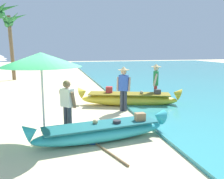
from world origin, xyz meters
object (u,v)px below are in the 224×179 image
at_px(palm_tree_leaning_seaward, 10,25).
at_px(person_vendor_assistant, 156,81).
at_px(patio_umbrella_large, 41,60).
at_px(paddle, 104,149).
at_px(boat_yellow_midground, 129,99).
at_px(person_vendor_hatted, 124,86).
at_px(person_tourist_customer, 67,104).
at_px(boat_cyan_foreground, 102,131).

bearing_deg(palm_tree_leaning_seaward, person_vendor_assistant, -54.25).
bearing_deg(patio_umbrella_large, paddle, -35.27).
bearing_deg(palm_tree_leaning_seaward, boat_yellow_midground, -58.98).
distance_m(palm_tree_leaning_seaward, paddle, 16.03).
xyz_separation_m(person_vendor_hatted, person_tourist_customer, (-2.30, -2.14, -0.13)).
bearing_deg(paddle, patio_umbrella_large, 144.73).
relative_size(person_tourist_customer, palm_tree_leaning_seaward, 0.30).
bearing_deg(boat_cyan_foreground, patio_umbrella_large, 165.29).
xyz_separation_m(boat_cyan_foreground, boat_yellow_midground, (1.92, 3.75, 0.04)).
xyz_separation_m(boat_yellow_midground, palm_tree_leaning_seaward, (-6.30, 10.48, 3.92)).
bearing_deg(palm_tree_leaning_seaward, person_tourist_customer, -75.31).
bearing_deg(person_vendor_assistant, person_vendor_hatted, -154.22).
relative_size(person_vendor_hatted, person_tourist_customer, 1.12).
bearing_deg(palm_tree_leaning_seaward, paddle, -73.80).
bearing_deg(paddle, person_vendor_hatted, 67.07).
bearing_deg(person_vendor_assistant, boat_cyan_foreground, -129.93).
xyz_separation_m(patio_umbrella_large, palm_tree_leaning_seaward, (-2.87, 13.84, 2.04)).
bearing_deg(paddle, palm_tree_leaning_seaward, 106.20).
bearing_deg(patio_umbrella_large, boat_yellow_midground, 44.30).
distance_m(boat_cyan_foreground, person_vendor_hatted, 3.36).
bearing_deg(person_vendor_assistant, palm_tree_leaning_seaward, 125.75).
xyz_separation_m(boat_cyan_foreground, person_vendor_assistant, (3.15, 3.76, 0.78)).
height_order(boat_cyan_foreground, patio_umbrella_large, patio_umbrella_large).
relative_size(boat_cyan_foreground, person_vendor_hatted, 2.27).
relative_size(person_vendor_assistant, paddle, 1.14).
xyz_separation_m(boat_cyan_foreground, person_tourist_customer, (-0.86, 0.80, 0.62)).
bearing_deg(paddle, person_tourist_customer, 119.19).
height_order(person_vendor_assistant, paddle, person_vendor_assistant).
relative_size(person_vendor_hatted, patio_umbrella_large, 0.75).
xyz_separation_m(boat_cyan_foreground, palm_tree_leaning_seaward, (-4.39, 14.24, 3.96)).
relative_size(boat_yellow_midground, palm_tree_leaning_seaward, 0.84).
bearing_deg(boat_cyan_foreground, person_vendor_hatted, 63.90).
relative_size(boat_yellow_midground, patio_umbrella_large, 1.85).
bearing_deg(boat_cyan_foreground, boat_yellow_midground, 62.91).
xyz_separation_m(boat_yellow_midground, person_tourist_customer, (-2.78, -2.95, 0.58)).
bearing_deg(paddle, person_vendor_assistant, 53.75).
bearing_deg(person_vendor_hatted, boat_cyan_foreground, -116.10).
bearing_deg(person_tourist_customer, palm_tree_leaning_seaward, 104.69).
distance_m(boat_yellow_midground, patio_umbrella_large, 5.15).
xyz_separation_m(person_vendor_hatted, patio_umbrella_large, (-2.96, -2.54, 1.15)).
bearing_deg(boat_yellow_midground, patio_umbrella_large, -135.70).
distance_m(boat_yellow_midground, person_vendor_hatted, 1.19).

